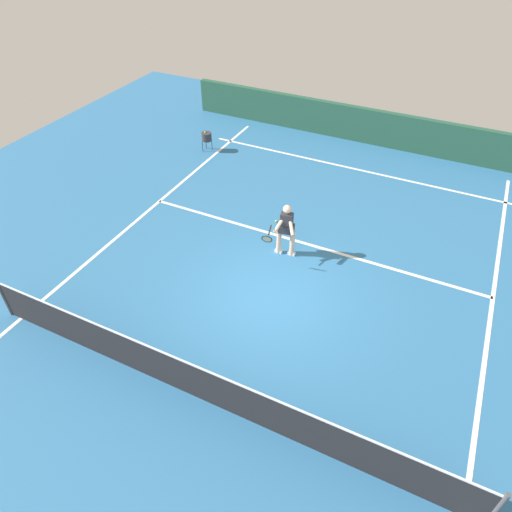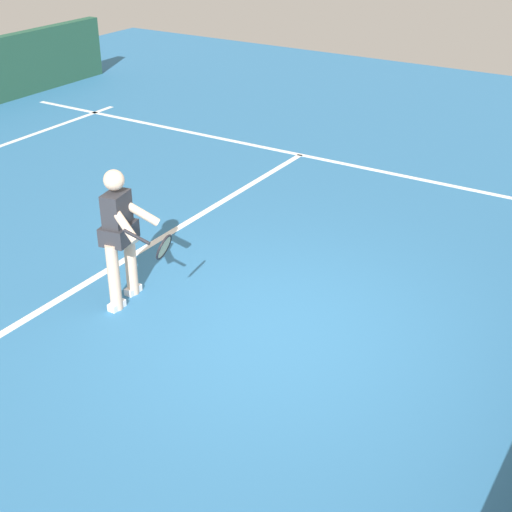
{
  "view_description": "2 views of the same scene",
  "coord_description": "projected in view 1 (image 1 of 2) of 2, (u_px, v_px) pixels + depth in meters",
  "views": [
    {
      "loc": [
        -3.21,
        7.37,
        7.98
      ],
      "look_at": [
        0.53,
        -0.29,
        0.86
      ],
      "focal_mm": 32.44,
      "sensor_mm": 36.0,
      "label": 1
    },
    {
      "loc": [
        5.5,
        3.27,
        4.22
      ],
      "look_at": [
        0.01,
        -0.14,
        0.84
      ],
      "focal_mm": 51.32,
      "sensor_mm": 36.0,
      "label": 2
    }
  ],
  "objects": [
    {
      "name": "ground_plane",
      "position": [
        270.0,
        296.0,
        11.28
      ],
      "size": [
        24.67,
        24.67,
        0.0
      ],
      "primitive_type": "plane",
      "color": "teal"
    },
    {
      "name": "court_back_wall",
      "position": [
        374.0,
        127.0,
        17.2
      ],
      "size": [
        14.79,
        0.24,
        1.3
      ],
      "primitive_type": "cube",
      "color": "#23513D",
      "rests_on": "ground"
    },
    {
      "name": "baseline_marking",
      "position": [
        354.0,
        169.0,
        16.1
      ],
      "size": [
        10.79,
        0.1,
        0.01
      ],
      "primitive_type": "cube",
      "color": "white",
      "rests_on": "ground"
    },
    {
      "name": "service_line_marking",
      "position": [
        305.0,
        243.0,
        12.87
      ],
      "size": [
        9.79,
        0.1,
        0.01
      ],
      "primitive_type": "cube",
      "color": "white",
      "rests_on": "ground"
    },
    {
      "name": "sideline_left_marking",
      "position": [
        484.0,
        369.0,
        9.63
      ],
      "size": [
        0.1,
        16.98,
        0.01
      ],
      "primitive_type": "cube",
      "color": "white",
      "rests_on": "ground"
    },
    {
      "name": "sideline_right_marking",
      "position": [
        112.0,
        242.0,
        12.92
      ],
      "size": [
        0.1,
        16.98,
        0.01
      ],
      "primitive_type": "cube",
      "color": "white",
      "rests_on": "ground"
    },
    {
      "name": "court_net",
      "position": [
        201.0,
        384.0,
        8.74
      ],
      "size": [
        10.47,
        0.08,
        1.12
      ],
      "color": "#4C4C51",
      "rests_on": "ground"
    },
    {
      "name": "tennis_player",
      "position": [
        286.0,
        229.0,
        11.97
      ],
      "size": [
        0.7,
        1.03,
        1.55
      ],
      "color": "beige",
      "rests_on": "ground"
    },
    {
      "name": "tennis_ball_near",
      "position": [
        276.0,
        221.0,
        13.64
      ],
      "size": [
        0.07,
        0.07,
        0.07
      ],
      "primitive_type": "sphere",
      "color": "#D1E533",
      "rests_on": "ground"
    },
    {
      "name": "ball_hopper",
      "position": [
        207.0,
        137.0,
        16.81
      ],
      "size": [
        0.36,
        0.36,
        0.74
      ],
      "color": "#333338",
      "rests_on": "ground"
    }
  ]
}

